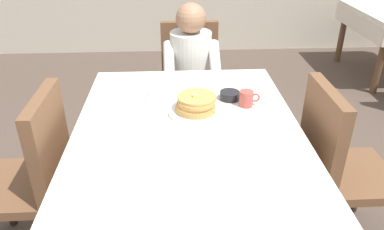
{
  "coord_description": "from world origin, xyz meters",
  "views": [
    {
      "loc": [
        -0.07,
        -1.56,
        1.67
      ],
      "look_at": [
        0.02,
        0.05,
        0.79
      ],
      "focal_mm": 35.1,
      "sensor_mm": 36.0,
      "label": 1
    }
  ],
  "objects_px": {
    "dining_table_main": "(188,144)",
    "chair_left_side": "(34,169)",
    "chair_diner": "(190,76)",
    "fork_left_of_plate": "(159,115)",
    "diner_person": "(191,66)",
    "cup_coffee": "(247,99)",
    "chair_right_side": "(336,160)",
    "plate_breakfast": "(195,112)",
    "breakfast_stack": "(196,104)",
    "bowl_butter": "(230,95)",
    "knife_right_of_plate": "(232,113)",
    "syrup_pitcher": "(151,93)",
    "spoon_near_edge": "(202,151)"
  },
  "relations": [
    {
      "from": "chair_left_side",
      "to": "spoon_near_edge",
      "type": "relative_size",
      "value": 6.2
    },
    {
      "from": "cup_coffee",
      "to": "syrup_pitcher",
      "type": "xyz_separation_m",
      "value": [
        -0.51,
        0.11,
        -0.01
      ]
    },
    {
      "from": "fork_left_of_plate",
      "to": "knife_right_of_plate",
      "type": "distance_m",
      "value": 0.38
    },
    {
      "from": "chair_right_side",
      "to": "plate_breakfast",
      "type": "bearing_deg",
      "value": -102.42
    },
    {
      "from": "dining_table_main",
      "to": "syrup_pitcher",
      "type": "height_order",
      "value": "syrup_pitcher"
    },
    {
      "from": "chair_right_side",
      "to": "knife_right_of_plate",
      "type": "bearing_deg",
      "value": -104.63
    },
    {
      "from": "plate_breakfast",
      "to": "fork_left_of_plate",
      "type": "bearing_deg",
      "value": -173.99
    },
    {
      "from": "fork_left_of_plate",
      "to": "breakfast_stack",
      "type": "bearing_deg",
      "value": -87.35
    },
    {
      "from": "bowl_butter",
      "to": "fork_left_of_plate",
      "type": "height_order",
      "value": "bowl_butter"
    },
    {
      "from": "syrup_pitcher",
      "to": "spoon_near_edge",
      "type": "distance_m",
      "value": 0.59
    },
    {
      "from": "plate_breakfast",
      "to": "cup_coffee",
      "type": "distance_m",
      "value": 0.29
    },
    {
      "from": "chair_left_side",
      "to": "plate_breakfast",
      "type": "distance_m",
      "value": 0.86
    },
    {
      "from": "chair_right_side",
      "to": "syrup_pitcher",
      "type": "height_order",
      "value": "chair_right_side"
    },
    {
      "from": "diner_person",
      "to": "knife_right_of_plate",
      "type": "xyz_separation_m",
      "value": [
        0.17,
        -0.87,
        0.07
      ]
    },
    {
      "from": "dining_table_main",
      "to": "chair_right_side",
      "type": "height_order",
      "value": "chair_right_side"
    },
    {
      "from": "dining_table_main",
      "to": "chair_left_side",
      "type": "xyz_separation_m",
      "value": [
        -0.77,
        0.0,
        -0.12
      ]
    },
    {
      "from": "chair_left_side",
      "to": "plate_breakfast",
      "type": "bearing_deg",
      "value": -78.96
    },
    {
      "from": "chair_diner",
      "to": "plate_breakfast",
      "type": "height_order",
      "value": "chair_diner"
    },
    {
      "from": "dining_table_main",
      "to": "knife_right_of_plate",
      "type": "relative_size",
      "value": 7.62
    },
    {
      "from": "chair_diner",
      "to": "fork_left_of_plate",
      "type": "distance_m",
      "value": 1.07
    },
    {
      "from": "dining_table_main",
      "to": "plate_breakfast",
      "type": "height_order",
      "value": "plate_breakfast"
    },
    {
      "from": "chair_diner",
      "to": "knife_right_of_plate",
      "type": "distance_m",
      "value": 1.06
    },
    {
      "from": "plate_breakfast",
      "to": "bowl_butter",
      "type": "height_order",
      "value": "bowl_butter"
    },
    {
      "from": "plate_breakfast",
      "to": "breakfast_stack",
      "type": "distance_m",
      "value": 0.05
    },
    {
      "from": "spoon_near_edge",
      "to": "breakfast_stack",
      "type": "bearing_deg",
      "value": 80.53
    },
    {
      "from": "spoon_near_edge",
      "to": "plate_breakfast",
      "type": "bearing_deg",
      "value": 80.99
    },
    {
      "from": "dining_table_main",
      "to": "plate_breakfast",
      "type": "distance_m",
      "value": 0.19
    },
    {
      "from": "chair_right_side",
      "to": "syrup_pitcher",
      "type": "xyz_separation_m",
      "value": [
        -0.96,
        0.34,
        0.25
      ]
    },
    {
      "from": "chair_right_side",
      "to": "fork_left_of_plate",
      "type": "height_order",
      "value": "chair_right_side"
    },
    {
      "from": "knife_right_of_plate",
      "to": "cup_coffee",
      "type": "bearing_deg",
      "value": -43.5
    },
    {
      "from": "dining_table_main",
      "to": "chair_right_side",
      "type": "relative_size",
      "value": 1.64
    },
    {
      "from": "chair_left_side",
      "to": "fork_left_of_plate",
      "type": "bearing_deg",
      "value": -77.46
    },
    {
      "from": "knife_right_of_plate",
      "to": "diner_person",
      "type": "bearing_deg",
      "value": 12.24
    },
    {
      "from": "chair_right_side",
      "to": "syrup_pitcher",
      "type": "relative_size",
      "value": 11.62
    },
    {
      "from": "chair_right_side",
      "to": "spoon_near_edge",
      "type": "height_order",
      "value": "chair_right_side"
    },
    {
      "from": "plate_breakfast",
      "to": "fork_left_of_plate",
      "type": "distance_m",
      "value": 0.19
    },
    {
      "from": "plate_breakfast",
      "to": "syrup_pitcher",
      "type": "distance_m",
      "value": 0.3
    },
    {
      "from": "fork_left_of_plate",
      "to": "plate_breakfast",
      "type": "bearing_deg",
      "value": -87.1
    },
    {
      "from": "plate_breakfast",
      "to": "fork_left_of_plate",
      "type": "height_order",
      "value": "plate_breakfast"
    },
    {
      "from": "diner_person",
      "to": "cup_coffee",
      "type": "bearing_deg",
      "value": 108.05
    },
    {
      "from": "bowl_butter",
      "to": "knife_right_of_plate",
      "type": "xyz_separation_m",
      "value": [
        -0.01,
        -0.17,
        -0.02
      ]
    },
    {
      "from": "breakfast_stack",
      "to": "knife_right_of_plate",
      "type": "relative_size",
      "value": 1.06
    },
    {
      "from": "chair_left_side",
      "to": "breakfast_stack",
      "type": "bearing_deg",
      "value": -79.03
    },
    {
      "from": "chair_right_side",
      "to": "dining_table_main",
      "type": "bearing_deg",
      "value": -90.0
    },
    {
      "from": "bowl_butter",
      "to": "spoon_near_edge",
      "type": "distance_m",
      "value": 0.55
    },
    {
      "from": "chair_diner",
      "to": "bowl_butter",
      "type": "xyz_separation_m",
      "value": [
        0.18,
        -0.86,
        0.23
      ]
    },
    {
      "from": "diner_person",
      "to": "breakfast_stack",
      "type": "distance_m",
      "value": 0.86
    },
    {
      "from": "plate_breakfast",
      "to": "fork_left_of_plate",
      "type": "xyz_separation_m",
      "value": [
        -0.19,
        -0.02,
        -0.01
      ]
    },
    {
      "from": "diner_person",
      "to": "syrup_pitcher",
      "type": "distance_m",
      "value": 0.73
    },
    {
      "from": "syrup_pitcher",
      "to": "spoon_near_edge",
      "type": "xyz_separation_m",
      "value": [
        0.24,
        -0.53,
        -0.04
      ]
    }
  ]
}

